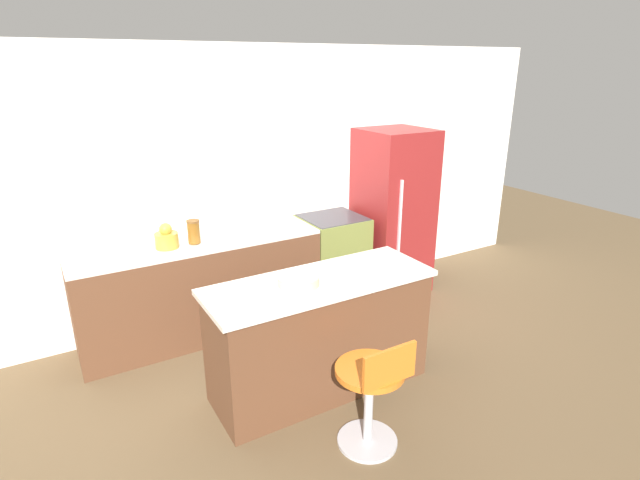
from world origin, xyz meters
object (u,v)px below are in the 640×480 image
at_px(mixing_bowl, 260,226).
at_px(stool_chair, 372,392).
at_px(refrigerator, 393,212).
at_px(kettle, 166,238).
at_px(oven_range, 332,259).

bearing_deg(mixing_bowl, stool_chair, -93.08).
bearing_deg(mixing_bowl, refrigerator, -0.24).
relative_size(stool_chair, kettle, 3.77).
xyz_separation_m(refrigerator, stool_chair, (-1.68, -1.95, -0.47)).
height_order(kettle, mixing_bowl, kettle).
relative_size(refrigerator, kettle, 8.08).
bearing_deg(stool_chair, kettle, 111.16).
distance_m(refrigerator, kettle, 2.44).
height_order(stool_chair, kettle, kettle).
relative_size(refrigerator, stool_chair, 2.14).
bearing_deg(oven_range, kettle, -178.50).
distance_m(stool_chair, mixing_bowl, 2.04).
relative_size(oven_range, refrigerator, 0.52).
xyz_separation_m(refrigerator, kettle, (-2.44, 0.01, 0.13)).
bearing_deg(refrigerator, kettle, 179.84).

